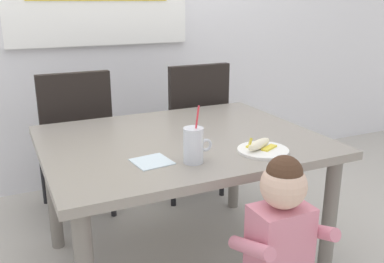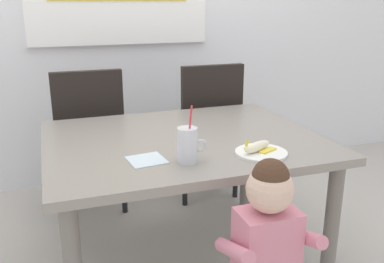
% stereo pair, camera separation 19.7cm
% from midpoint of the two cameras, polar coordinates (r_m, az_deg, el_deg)
% --- Properties ---
extents(ground_plane, '(24.00, 24.00, 0.00)m').
position_cam_midpoint_polar(ground_plane, '(2.40, 1.33, -17.16)').
color(ground_plane, '#B7B2A8').
extents(dining_table, '(1.32, 1.06, 0.71)m').
position_cam_midpoint_polar(dining_table, '(2.11, 1.45, -3.09)').
color(dining_table, gray).
rests_on(dining_table, ground).
extents(dining_chair_left, '(0.44, 0.45, 0.96)m').
position_cam_midpoint_polar(dining_chair_left, '(2.76, -11.79, -0.25)').
color(dining_chair_left, black).
rests_on(dining_chair_left, ground).
extents(dining_chair_right, '(0.44, 0.44, 0.96)m').
position_cam_midpoint_polar(dining_chair_right, '(2.93, 3.80, 1.10)').
color(dining_chair_right, black).
rests_on(dining_chair_right, ground).
extents(toddler_standing, '(0.33, 0.24, 0.84)m').
position_cam_midpoint_polar(toddler_standing, '(1.62, 13.63, -14.06)').
color(toddler_standing, '#3F4760').
rests_on(toddler_standing, ground).
extents(milk_cup, '(0.13, 0.08, 0.25)m').
position_cam_midpoint_polar(milk_cup, '(1.74, 2.65, -2.17)').
color(milk_cup, silver).
rests_on(milk_cup, dining_table).
extents(snack_plate, '(0.23, 0.23, 0.01)m').
position_cam_midpoint_polar(snack_plate, '(1.90, 12.27, -2.88)').
color(snack_plate, white).
rests_on(snack_plate, dining_table).
extents(peeled_banana, '(0.18, 0.13, 0.07)m').
position_cam_midpoint_polar(peeled_banana, '(1.89, 11.80, -2.08)').
color(peeled_banana, '#F4EAC6').
rests_on(peeled_banana, snack_plate).
extents(paper_napkin, '(0.17, 0.17, 0.00)m').
position_cam_midpoint_polar(paper_napkin, '(1.79, -3.00, -3.91)').
color(paper_napkin, silver).
rests_on(paper_napkin, dining_table).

